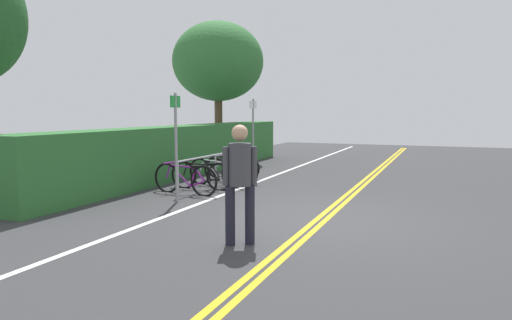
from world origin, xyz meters
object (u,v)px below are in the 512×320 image
(pedestrian, at_px, (240,176))
(bicycle_2, at_px, (216,172))
(bike_rack, at_px, (215,162))
(bicycle_0, at_px, (185,179))
(sign_post_far, at_px, (253,128))
(bicycle_3, at_px, (230,170))
(tree_mid, at_px, (218,62))
(sign_post_near, at_px, (176,137))
(bicycle_1, at_px, (201,176))
(bicycle_4, at_px, (233,167))

(pedestrian, bearing_deg, bicycle_2, 30.90)
(bike_rack, distance_m, bicycle_2, 0.27)
(bicycle_0, distance_m, sign_post_far, 4.47)
(bicycle_3, bearing_deg, tree_mid, 30.06)
(bicycle_0, bearing_deg, pedestrian, -138.59)
(bicycle_0, xyz_separation_m, tree_mid, (6.83, 2.59, 3.41))
(bicycle_0, distance_m, pedestrian, 4.34)
(tree_mid, bearing_deg, bicycle_0, -159.20)
(sign_post_far, bearing_deg, bicycle_0, -178.46)
(pedestrian, height_order, tree_mid, tree_mid)
(bicycle_3, xyz_separation_m, pedestrian, (-5.20, -2.63, 0.66))
(bicycle_2, relative_size, bicycle_3, 1.02)
(bike_rack, relative_size, sign_post_near, 1.61)
(pedestrian, relative_size, tree_mid, 0.33)
(bike_rack, bearing_deg, pedestrian, -148.97)
(bicycle_0, bearing_deg, bicycle_2, -5.76)
(bicycle_1, distance_m, tree_mid, 7.48)
(bicycle_2, distance_m, pedestrian, 5.31)
(bicycle_1, height_order, bicycle_2, bicycle_2)
(bicycle_4, bearing_deg, bicycle_3, -159.87)
(bicycle_0, distance_m, sign_post_near, 1.40)
(bicycle_3, distance_m, sign_post_far, 2.61)
(pedestrian, height_order, sign_post_near, sign_post_near)
(bicycle_4, distance_m, sign_post_far, 1.99)
(bicycle_0, bearing_deg, bike_rack, -3.44)
(sign_post_far, bearing_deg, bicycle_3, -172.08)
(bike_rack, distance_m, bicycle_3, 0.69)
(bike_rack, distance_m, sign_post_far, 3.08)
(bicycle_1, bearing_deg, bike_rack, -4.16)
(bicycle_2, height_order, sign_post_near, sign_post_near)
(bike_rack, relative_size, tree_mid, 0.69)
(bike_rack, relative_size, sign_post_far, 1.60)
(bicycle_1, distance_m, bicycle_3, 1.28)
(pedestrian, bearing_deg, bicycle_3, 26.81)
(pedestrian, bearing_deg, sign_post_near, 47.08)
(bicycle_2, bearing_deg, sign_post_near, -174.66)
(bicycle_0, distance_m, bicycle_4, 2.65)
(bicycle_2, bearing_deg, bike_rack, 40.09)
(bicycle_4, xyz_separation_m, sign_post_far, (1.69, 0.08, 1.05))
(bicycle_0, bearing_deg, sign_post_near, -159.30)
(bike_rack, xyz_separation_m, bicycle_2, (-0.06, -0.05, -0.26))
(bicycle_2, distance_m, sign_post_far, 3.22)
(pedestrian, bearing_deg, bike_rack, 31.03)
(bike_rack, bearing_deg, sign_post_far, 3.82)
(bicycle_2, xyz_separation_m, sign_post_near, (-2.20, -0.21, 1.02))
(sign_post_far, bearing_deg, bicycle_2, -175.32)
(bicycle_3, xyz_separation_m, sign_post_far, (2.36, 0.33, 1.04))
(tree_mid, bearing_deg, bicycle_4, -148.49)
(sign_post_near, relative_size, tree_mid, 0.43)
(bicycle_2, height_order, bicycle_3, bicycle_2)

